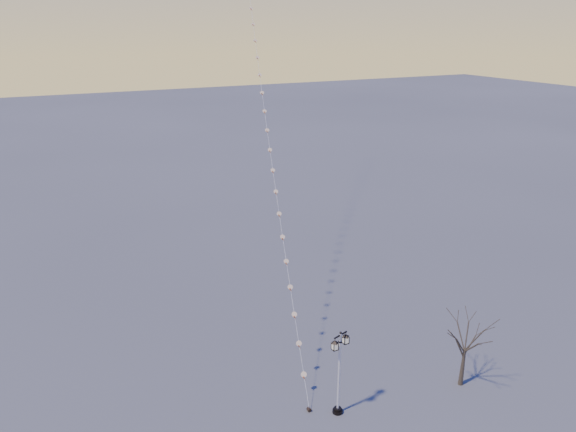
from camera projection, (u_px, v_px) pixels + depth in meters
ground at (347, 432)px, 26.08m from camera, size 300.00×300.00×0.00m
street_lamp at (339, 369)px, 26.51m from camera, size 1.19×0.67×4.86m
bare_tree at (466, 340)px, 28.57m from camera, size 2.53×2.53×4.20m
kite_train at (258, 39)px, 42.23m from camera, size 13.76×43.54×35.97m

